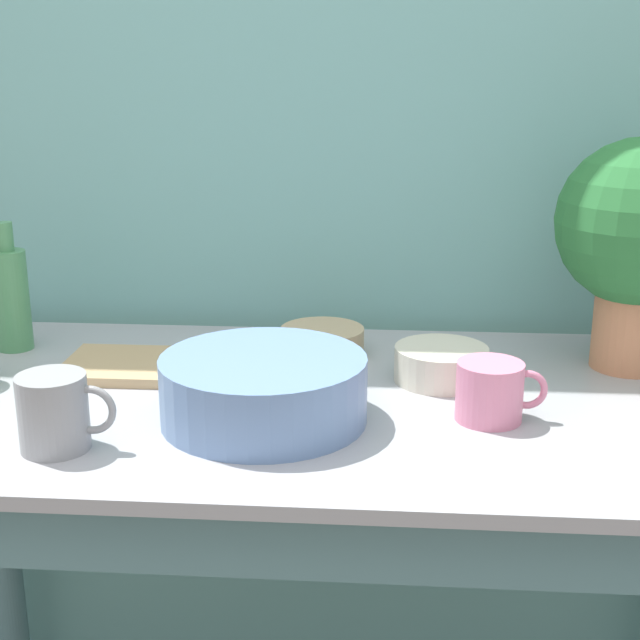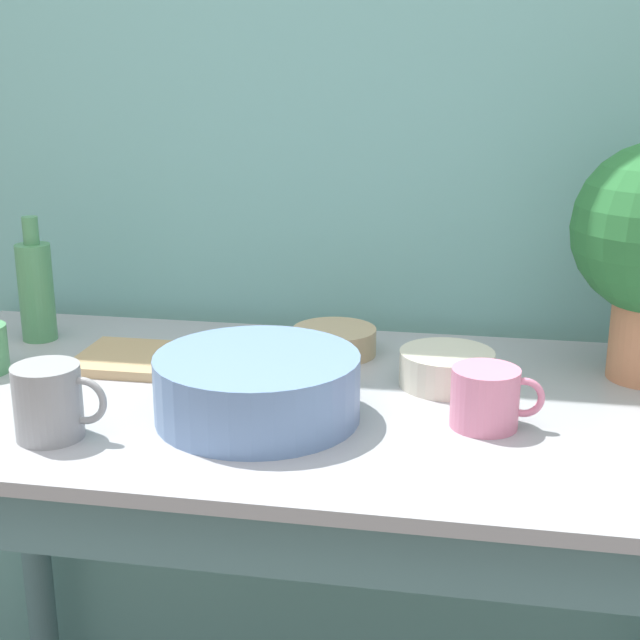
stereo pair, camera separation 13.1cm
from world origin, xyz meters
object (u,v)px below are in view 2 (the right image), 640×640
at_px(mug_grey, 50,402).
at_px(bowl_small_cream, 447,368).
at_px(bowl_small_tan, 334,341).
at_px(bottle_tall, 36,289).
at_px(bowl_wash_large, 257,387).
at_px(mug_pink, 486,398).
at_px(tray_board, 157,360).

xyz_separation_m(mug_grey, bowl_small_cream, (0.51, 0.29, -0.02)).
bearing_deg(mug_grey, bowl_small_tan, 52.68).
bearing_deg(bottle_tall, bowl_small_tan, 1.51).
xyz_separation_m(bowl_wash_large, bottle_tall, (-0.48, 0.29, 0.05)).
bearing_deg(bowl_small_cream, bowl_small_tan, 148.62).
distance_m(bowl_small_tan, bowl_small_cream, 0.23).
bearing_deg(bowl_small_tan, mug_pink, -46.72).
height_order(mug_pink, bowl_small_cream, mug_pink).
distance_m(bowl_wash_large, mug_grey, 0.28).
distance_m(mug_pink, bowl_small_tan, 0.38).
bearing_deg(bowl_small_tan, bowl_wash_large, -101.32).
bearing_deg(mug_grey, bowl_wash_large, 24.11).
bearing_deg(tray_board, mug_pink, -16.85).
relative_size(bowl_wash_large, bowl_small_tan, 2.01).
distance_m(mug_pink, tray_board, 0.56).
distance_m(mug_grey, tray_board, 0.31).
bearing_deg(bowl_small_cream, mug_grey, -150.14).
height_order(bowl_wash_large, bowl_small_cream, bowl_wash_large).
height_order(mug_pink, tray_board, mug_pink).
bearing_deg(bowl_small_cream, tray_board, 178.81).
bearing_deg(mug_grey, tray_board, 83.48).
xyz_separation_m(mug_grey, tray_board, (0.03, 0.30, -0.04)).
distance_m(bottle_tall, mug_grey, 0.46).
bearing_deg(bowl_small_cream, mug_pink, -68.46).
height_order(mug_grey, bowl_small_tan, mug_grey).
height_order(mug_grey, tray_board, mug_grey).
height_order(bowl_small_cream, tray_board, bowl_small_cream).
relative_size(mug_grey, mug_pink, 1.01).
relative_size(mug_pink, bowl_small_cream, 0.87).
bearing_deg(mug_pink, bottle_tall, 161.98).
height_order(mug_grey, bowl_small_cream, mug_grey).
xyz_separation_m(bowl_small_tan, tray_board, (-0.28, -0.11, -0.01)).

